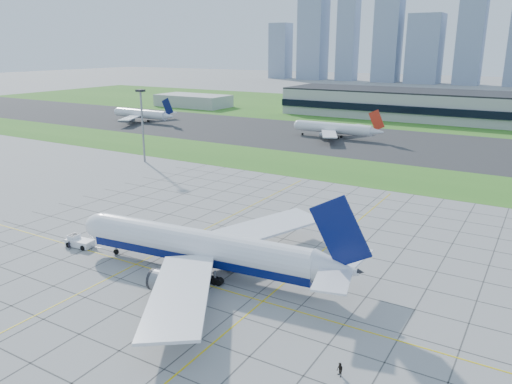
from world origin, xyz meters
TOP-DOWN VIEW (x-y plane):
  - ground at (0.00, 0.00)m, footprint 1400.00×1400.00m
  - grass_median at (0.00, 90.00)m, footprint 700.00×35.00m
  - asphalt_taxiway at (0.00, 145.00)m, footprint 700.00×75.00m
  - grass_far at (0.00, 255.00)m, footprint 700.00×145.00m
  - apron_markings at (0.43, 11.09)m, footprint 120.00×130.00m
  - service_block at (-160.00, 210.00)m, footprint 50.00×25.00m
  - light_mast at (-70.00, 65.00)m, footprint 2.50×2.50m
  - city_skyline at (-8.71, 520.00)m, footprint 523.00×32.40m
  - airliner at (3.05, 1.66)m, footprint 57.68×58.18m
  - pushback_tug at (-26.51, -1.45)m, footprint 8.69×3.52m
  - crew_near at (-26.93, -3.46)m, footprint 0.50×0.68m
  - crew_far at (35.96, -13.72)m, footprint 1.17×1.14m
  - distant_jet_0 at (-139.09, 137.39)m, footprint 40.03×42.66m
  - distant_jet_1 at (-29.48, 145.04)m, footprint 40.58×42.66m

SIDE VIEW (x-z plane):
  - ground at x=0.00m, z-range 0.00..0.00m
  - apron_markings at x=0.43m, z-range 0.00..0.03m
  - grass_median at x=0.00m, z-range 0.00..0.04m
  - grass_far at x=0.00m, z-range 0.00..0.04m
  - asphalt_taxiway at x=0.00m, z-range 0.01..0.05m
  - crew_near at x=-26.93m, z-range 0.00..1.74m
  - crew_far at x=35.96m, z-range 0.00..1.90m
  - pushback_tug at x=-26.51m, z-range -0.13..2.26m
  - service_block at x=-160.00m, z-range 0.00..8.00m
  - distant_jet_0 at x=-139.09m, z-range -2.55..11.52m
  - distant_jet_1 at x=-29.48m, z-range -2.55..11.52m
  - airliner at x=3.05m, z-range -4.12..14.05m
  - light_mast at x=-70.00m, z-range 3.38..28.98m
  - city_skyline at x=-8.71m, z-range -20.91..139.09m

